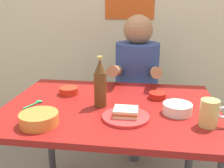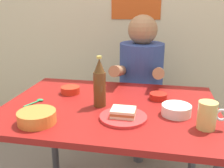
{
  "view_description": "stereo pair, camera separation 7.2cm",
  "coord_description": "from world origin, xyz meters",
  "px_view_note": "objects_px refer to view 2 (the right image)",
  "views": [
    {
      "loc": [
        0.18,
        -1.24,
        1.26
      ],
      "look_at": [
        0.0,
        0.05,
        0.84
      ],
      "focal_mm": 41.53,
      "sensor_mm": 36.0,
      "label": 1
    },
    {
      "loc": [
        0.25,
        -1.23,
        1.26
      ],
      "look_at": [
        0.0,
        0.05,
        0.84
      ],
      "focal_mm": 41.53,
      "sensor_mm": 36.0,
      "label": 2
    }
  ],
  "objects_px": {
    "dining_table": "(110,121)",
    "sandwich": "(123,112)",
    "stool": "(139,122)",
    "beer_bottle": "(100,84)",
    "beer_mug": "(208,115)",
    "plate_orange": "(123,117)",
    "sauce_bowl_chili": "(70,90)",
    "person_seated": "(141,71)"
  },
  "relations": [
    {
      "from": "dining_table",
      "to": "sauce_bowl_chili",
      "type": "distance_m",
      "value": 0.32
    },
    {
      "from": "stool",
      "to": "beer_bottle",
      "type": "distance_m",
      "value": 0.84
    },
    {
      "from": "sandwich",
      "to": "sauce_bowl_chili",
      "type": "distance_m",
      "value": 0.46
    },
    {
      "from": "stool",
      "to": "beer_mug",
      "type": "xyz_separation_m",
      "value": [
        0.35,
        -0.8,
        0.45
      ]
    },
    {
      "from": "beer_bottle",
      "to": "sauce_bowl_chili",
      "type": "bearing_deg",
      "value": 144.79
    },
    {
      "from": "plate_orange",
      "to": "beer_mug",
      "type": "height_order",
      "value": "beer_mug"
    },
    {
      "from": "dining_table",
      "to": "stool",
      "type": "xyz_separation_m",
      "value": [
        0.11,
        0.63,
        -0.3
      ]
    },
    {
      "from": "beer_bottle",
      "to": "sauce_bowl_chili",
      "type": "distance_m",
      "value": 0.28
    },
    {
      "from": "stool",
      "to": "person_seated",
      "type": "height_order",
      "value": "person_seated"
    },
    {
      "from": "sandwich",
      "to": "beer_mug",
      "type": "distance_m",
      "value": 0.36
    },
    {
      "from": "stool",
      "to": "sandwich",
      "type": "distance_m",
      "value": 0.89
    },
    {
      "from": "stool",
      "to": "plate_orange",
      "type": "xyz_separation_m",
      "value": [
        -0.01,
        -0.78,
        0.4
      ]
    },
    {
      "from": "dining_table",
      "to": "beer_mug",
      "type": "height_order",
      "value": "beer_mug"
    },
    {
      "from": "sauce_bowl_chili",
      "to": "stool",
      "type": "bearing_deg",
      "value": 53.09
    },
    {
      "from": "dining_table",
      "to": "beer_mug",
      "type": "bearing_deg",
      "value": -20.86
    },
    {
      "from": "stool",
      "to": "dining_table",
      "type": "bearing_deg",
      "value": -99.56
    },
    {
      "from": "dining_table",
      "to": "beer_bottle",
      "type": "bearing_deg",
      "value": -161.04
    },
    {
      "from": "stool",
      "to": "sauce_bowl_chili",
      "type": "distance_m",
      "value": 0.75
    },
    {
      "from": "sandwich",
      "to": "beer_mug",
      "type": "height_order",
      "value": "beer_mug"
    },
    {
      "from": "dining_table",
      "to": "stool",
      "type": "height_order",
      "value": "dining_table"
    },
    {
      "from": "sandwich",
      "to": "beer_bottle",
      "type": "xyz_separation_m",
      "value": [
        -0.14,
        0.13,
        0.09
      ]
    },
    {
      "from": "beer_bottle",
      "to": "person_seated",
      "type": "bearing_deg",
      "value": 76.15
    },
    {
      "from": "beer_mug",
      "to": "plate_orange",
      "type": "bearing_deg",
      "value": 175.99
    },
    {
      "from": "plate_orange",
      "to": "sandwich",
      "type": "distance_m",
      "value": 0.02
    },
    {
      "from": "dining_table",
      "to": "sandwich",
      "type": "height_order",
      "value": "sandwich"
    },
    {
      "from": "plate_orange",
      "to": "beer_bottle",
      "type": "distance_m",
      "value": 0.22
    },
    {
      "from": "sandwich",
      "to": "beer_mug",
      "type": "xyz_separation_m",
      "value": [
        0.36,
        -0.03,
        0.03
      ]
    },
    {
      "from": "beer_bottle",
      "to": "dining_table",
      "type": "bearing_deg",
      "value": 18.96
    },
    {
      "from": "stool",
      "to": "person_seated",
      "type": "bearing_deg",
      "value": -90.0
    },
    {
      "from": "beer_mug",
      "to": "sauce_bowl_chili",
      "type": "height_order",
      "value": "beer_mug"
    },
    {
      "from": "sauce_bowl_chili",
      "to": "beer_bottle",
      "type": "bearing_deg",
      "value": -35.21
    },
    {
      "from": "dining_table",
      "to": "sauce_bowl_chili",
      "type": "relative_size",
      "value": 10.0
    },
    {
      "from": "person_seated",
      "to": "sandwich",
      "type": "xyz_separation_m",
      "value": [
        -0.01,
        -0.77,
        0.01
      ]
    },
    {
      "from": "beer_mug",
      "to": "sandwich",
      "type": "bearing_deg",
      "value": 175.99
    },
    {
      "from": "beer_mug",
      "to": "person_seated",
      "type": "bearing_deg",
      "value": 113.72
    },
    {
      "from": "dining_table",
      "to": "beer_mug",
      "type": "distance_m",
      "value": 0.51
    },
    {
      "from": "person_seated",
      "to": "dining_table",
      "type": "bearing_deg",
      "value": -99.73
    },
    {
      "from": "stool",
      "to": "beer_mug",
      "type": "distance_m",
      "value": 0.98
    },
    {
      "from": "stool",
      "to": "beer_bottle",
      "type": "relative_size",
      "value": 1.72
    },
    {
      "from": "stool",
      "to": "beer_bottle",
      "type": "xyz_separation_m",
      "value": [
        -0.16,
        -0.65,
        0.51
      ]
    },
    {
      "from": "sandwich",
      "to": "plate_orange",
      "type": "bearing_deg",
      "value": 0.0
    },
    {
      "from": "beer_mug",
      "to": "sauce_bowl_chili",
      "type": "xyz_separation_m",
      "value": [
        -0.72,
        0.31,
        -0.04
      ]
    }
  ]
}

